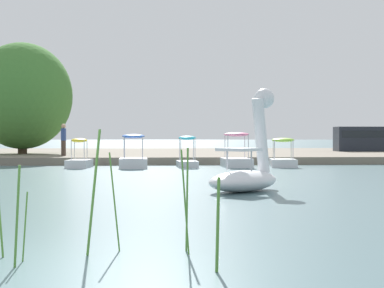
# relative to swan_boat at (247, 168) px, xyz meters

# --- Properties ---
(ground_plane) EXTENTS (476.54, 476.54, 0.00)m
(ground_plane) POSITION_rel_swan_boat_xyz_m (-4.03, -9.76, -0.63)
(ground_plane) COLOR slate
(shore_bank_far) EXTENTS (157.57, 23.08, 0.39)m
(shore_bank_far) POSITION_rel_swan_boat_xyz_m (-4.03, 26.14, -0.43)
(shore_bank_far) COLOR slate
(shore_bank_far) RESTS_ON ground_plane
(swan_boat) EXTENTS (2.67, 2.71, 2.82)m
(swan_boat) POSITION_rel_swan_boat_xyz_m (0.00, 0.00, 0.00)
(swan_boat) COLOR white
(swan_boat) RESTS_ON ground_plane
(pedal_boat_yellow) EXTENTS (1.13, 2.01, 1.38)m
(pedal_boat_yellow) POSITION_rel_swan_boat_xyz_m (-6.00, 12.56, -0.26)
(pedal_boat_yellow) COLOR white
(pedal_boat_yellow) RESTS_ON ground_plane
(pedal_boat_blue) EXTENTS (1.33, 2.40, 1.58)m
(pedal_boat_blue) POSITION_rel_swan_boat_xyz_m (-3.46, 12.33, -0.16)
(pedal_boat_blue) COLOR white
(pedal_boat_blue) RESTS_ON ground_plane
(pedal_boat_cyan) EXTENTS (1.00, 1.82, 1.50)m
(pedal_boat_cyan) POSITION_rel_swan_boat_xyz_m (-0.90, 12.65, -0.19)
(pedal_boat_cyan) COLOR white
(pedal_boat_cyan) RESTS_ON ground_plane
(pedal_boat_pink) EXTENTS (1.35, 2.09, 1.66)m
(pedal_boat_pink) POSITION_rel_swan_boat_xyz_m (1.46, 12.60, -0.13)
(pedal_boat_pink) COLOR white
(pedal_boat_pink) RESTS_ON ground_plane
(pedal_boat_lime) EXTENTS (1.44, 2.25, 1.40)m
(pedal_boat_lime) POSITION_rel_swan_boat_xyz_m (3.73, 12.69, -0.22)
(pedal_boat_lime) COLOR white
(pedal_boat_lime) RESTS_ON ground_plane
(tree_willow_near_path) EXTENTS (8.35, 8.45, 6.81)m
(tree_willow_near_path) POSITION_rel_swan_boat_xyz_m (-10.55, 21.55, 3.31)
(tree_willow_near_path) COLOR #423323
(tree_willow_near_path) RESTS_ON shore_bank_far
(person_on_path) EXTENTS (0.27, 0.26, 1.77)m
(person_on_path) POSITION_rel_swan_boat_xyz_m (-7.46, 17.55, 0.74)
(person_on_path) COLOR #47382D
(person_on_path) RESTS_ON shore_bank_far
(parked_van) EXTENTS (4.84, 1.92, 1.75)m
(parked_van) POSITION_rel_swan_boat_xyz_m (12.92, 26.27, 0.72)
(parked_van) COLOR #1E232D
(parked_van) RESTS_ON shore_bank_far
(reed_clump_foreground) EXTENTS (3.60, 1.48, 1.58)m
(reed_clump_foreground) POSITION_rel_swan_boat_xyz_m (-3.48, -8.90, 0.02)
(reed_clump_foreground) COLOR #4C7F33
(reed_clump_foreground) RESTS_ON ground_plane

